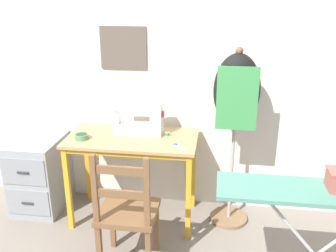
{
  "coord_description": "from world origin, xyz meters",
  "views": [
    {
      "loc": [
        0.69,
        -2.48,
        1.9
      ],
      "look_at": [
        0.3,
        0.25,
        0.88
      ],
      "focal_mm": 40.0,
      "sensor_mm": 36.0,
      "label": 1
    }
  ],
  "objects_px": {
    "wooden_chair": "(127,213)",
    "dress_form": "(236,99)",
    "ironing_board": "(325,199)",
    "sewing_machine": "(141,119)",
    "scissors": "(177,146)",
    "fabric_bowl": "(82,136)",
    "thread_spool_near_machine": "(167,134)",
    "filing_cabinet": "(40,173)"
  },
  "relations": [
    {
      "from": "wooden_chair",
      "to": "dress_form",
      "type": "bearing_deg",
      "value": 43.36
    },
    {
      "from": "dress_form",
      "to": "ironing_board",
      "type": "bearing_deg",
      "value": -62.43
    },
    {
      "from": "sewing_machine",
      "to": "scissors",
      "type": "relative_size",
      "value": 3.32
    },
    {
      "from": "fabric_bowl",
      "to": "thread_spool_near_machine",
      "type": "distance_m",
      "value": 0.69
    },
    {
      "from": "fabric_bowl",
      "to": "scissors",
      "type": "height_order",
      "value": "fabric_bowl"
    },
    {
      "from": "thread_spool_near_machine",
      "to": "sewing_machine",
      "type": "bearing_deg",
      "value": 172.45
    },
    {
      "from": "fabric_bowl",
      "to": "dress_form",
      "type": "relative_size",
      "value": 0.07
    },
    {
      "from": "sewing_machine",
      "to": "ironing_board",
      "type": "relative_size",
      "value": 0.34
    },
    {
      "from": "wooden_chair",
      "to": "ironing_board",
      "type": "relative_size",
      "value": 0.78
    },
    {
      "from": "sewing_machine",
      "to": "scissors",
      "type": "xyz_separation_m",
      "value": [
        0.33,
        -0.22,
        -0.13
      ]
    },
    {
      "from": "ironing_board",
      "to": "sewing_machine",
      "type": "bearing_deg",
      "value": 142.88
    },
    {
      "from": "dress_form",
      "to": "sewing_machine",
      "type": "bearing_deg",
      "value": 178.41
    },
    {
      "from": "wooden_chair",
      "to": "filing_cabinet",
      "type": "height_order",
      "value": "wooden_chair"
    },
    {
      "from": "wooden_chair",
      "to": "dress_form",
      "type": "height_order",
      "value": "dress_form"
    },
    {
      "from": "wooden_chair",
      "to": "sewing_machine",
      "type": "bearing_deg",
      "value": 93.15
    },
    {
      "from": "sewing_machine",
      "to": "fabric_bowl",
      "type": "xyz_separation_m",
      "value": [
        -0.45,
        -0.19,
        -0.11
      ]
    },
    {
      "from": "scissors",
      "to": "ironing_board",
      "type": "bearing_deg",
      "value": -38.23
    },
    {
      "from": "wooden_chair",
      "to": "scissors",
      "type": "bearing_deg",
      "value": 59.06
    },
    {
      "from": "thread_spool_near_machine",
      "to": "ironing_board",
      "type": "bearing_deg",
      "value": -41.75
    },
    {
      "from": "thread_spool_near_machine",
      "to": "fabric_bowl",
      "type": "bearing_deg",
      "value": -166.38
    },
    {
      "from": "filing_cabinet",
      "to": "ironing_board",
      "type": "xyz_separation_m",
      "value": [
        2.17,
        -0.91,
        0.47
      ]
    },
    {
      "from": "scissors",
      "to": "dress_form",
      "type": "height_order",
      "value": "dress_form"
    },
    {
      "from": "scissors",
      "to": "wooden_chair",
      "type": "distance_m",
      "value": 0.65
    },
    {
      "from": "dress_form",
      "to": "ironing_board",
      "type": "xyz_separation_m",
      "value": [
        0.48,
        -0.91,
        -0.29
      ]
    },
    {
      "from": "wooden_chair",
      "to": "filing_cabinet",
      "type": "bearing_deg",
      "value": 145.38
    },
    {
      "from": "fabric_bowl",
      "to": "scissors",
      "type": "xyz_separation_m",
      "value": [
        0.77,
        -0.03,
        -0.02
      ]
    },
    {
      "from": "thread_spool_near_machine",
      "to": "ironing_board",
      "type": "xyz_separation_m",
      "value": [
        1.01,
        -0.91,
        0.03
      ]
    },
    {
      "from": "fabric_bowl",
      "to": "ironing_board",
      "type": "height_order",
      "value": "ironing_board"
    },
    {
      "from": "scissors",
      "to": "thread_spool_near_machine",
      "type": "relative_size",
      "value": 3.25
    },
    {
      "from": "fabric_bowl",
      "to": "wooden_chair",
      "type": "xyz_separation_m",
      "value": [
        0.49,
        -0.51,
        -0.34
      ]
    },
    {
      "from": "sewing_machine",
      "to": "ironing_board",
      "type": "xyz_separation_m",
      "value": [
        1.23,
        -0.93,
        -0.09
      ]
    },
    {
      "from": "scissors",
      "to": "filing_cabinet",
      "type": "distance_m",
      "value": 1.35
    },
    {
      "from": "filing_cabinet",
      "to": "ironing_board",
      "type": "relative_size",
      "value": 0.55
    },
    {
      "from": "fabric_bowl",
      "to": "scissors",
      "type": "distance_m",
      "value": 0.78
    },
    {
      "from": "sewing_machine",
      "to": "filing_cabinet",
      "type": "bearing_deg",
      "value": -178.26
    },
    {
      "from": "scissors",
      "to": "ironing_board",
      "type": "relative_size",
      "value": 0.1
    },
    {
      "from": "fabric_bowl",
      "to": "ironing_board",
      "type": "relative_size",
      "value": 0.09
    },
    {
      "from": "filing_cabinet",
      "to": "ironing_board",
      "type": "bearing_deg",
      "value": -22.67
    },
    {
      "from": "fabric_bowl",
      "to": "ironing_board",
      "type": "distance_m",
      "value": 1.84
    },
    {
      "from": "wooden_chair",
      "to": "ironing_board",
      "type": "height_order",
      "value": "wooden_chair"
    },
    {
      "from": "filing_cabinet",
      "to": "fabric_bowl",
      "type": "bearing_deg",
      "value": -18.46
    },
    {
      "from": "wooden_chair",
      "to": "ironing_board",
      "type": "bearing_deg",
      "value": -11.08
    }
  ]
}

